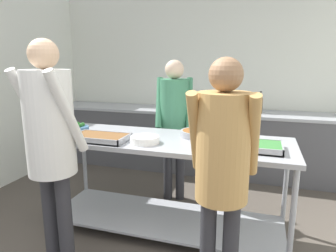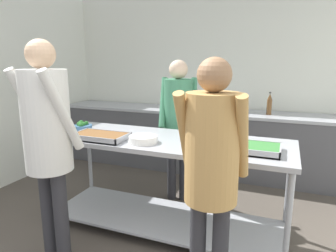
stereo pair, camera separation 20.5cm
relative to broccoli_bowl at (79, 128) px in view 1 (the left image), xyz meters
name	(u,v)px [view 1 (the left image)]	position (x,y,z in m)	size (l,w,h in m)	color
wall_rear	(202,81)	(0.86, 2.10, 0.36)	(4.72, 0.06, 2.65)	silver
back_counter	(196,140)	(0.86, 1.73, -0.50)	(4.56, 0.65, 0.92)	#4C4C51
serving_counter	(165,170)	(0.92, -0.02, -0.34)	(2.31, 0.80, 0.93)	#9EA0A8
broccoli_bowl	(79,128)	(0.00, 0.00, 0.00)	(0.19, 0.19, 0.09)	#3D668C
serving_tray_roast	(100,138)	(0.38, -0.24, -0.01)	(0.50, 0.29, 0.05)	#9EA0A8
plate_stack	(145,140)	(0.80, -0.20, -0.01)	(0.26, 0.26, 0.06)	white
sauce_pan	(197,133)	(1.19, 0.15, 0.00)	(0.45, 0.31, 0.06)	#9EA0A8
serving_tray_vegetables	(251,146)	(1.69, -0.12, -0.01)	(0.49, 0.31, 0.05)	#9EA0A8
guest_serving_left	(50,135)	(0.31, -0.81, 0.15)	(0.49, 0.41, 1.78)	#2D2D33
guest_serving_right	(223,159)	(1.54, -0.73, 0.06)	(0.43, 0.34, 1.66)	#2D2D33
cook_behind_counter	(174,115)	(0.81, 0.67, 0.06)	(0.47, 0.40, 1.64)	#2D2D33
water_bottle	(260,103)	(1.74, 1.71, 0.10)	(0.07, 0.07, 0.30)	brown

